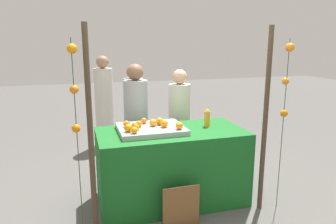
{
  "coord_description": "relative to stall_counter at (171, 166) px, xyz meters",
  "views": [
    {
      "loc": [
        -1.07,
        -3.51,
        1.97
      ],
      "look_at": [
        0.0,
        0.15,
        1.11
      ],
      "focal_mm": 33.66,
      "sensor_mm": 36.0,
      "label": 1
    }
  ],
  "objects": [
    {
      "name": "orange_10",
      "position": [
        -0.44,
        -0.08,
        0.55
      ],
      "size": [
        0.07,
        0.07,
        0.07
      ],
      "primitive_type": "sphere",
      "color": "orange",
      "rests_on": "orange_tray"
    },
    {
      "name": "orange_7",
      "position": [
        -0.53,
        0.1,
        0.56
      ],
      "size": [
        0.08,
        0.08,
        0.08
      ],
      "primitive_type": "sphere",
      "color": "orange",
      "rests_on": "orange_tray"
    },
    {
      "name": "juice_bottle",
      "position": [
        0.49,
        0.07,
        0.56
      ],
      "size": [
        0.07,
        0.07,
        0.22
      ],
      "color": "orange",
      "rests_on": "stall_counter"
    },
    {
      "name": "vendor_left",
      "position": [
        -0.29,
        0.75,
        0.32
      ],
      "size": [
        0.34,
        0.34,
        1.68
      ],
      "color": "#99999E",
      "rests_on": "ground_plane"
    },
    {
      "name": "orange_4",
      "position": [
        -0.22,
        0.05,
        0.56
      ],
      "size": [
        0.09,
        0.09,
        0.09
      ],
      "primitive_type": "sphere",
      "color": "orange",
      "rests_on": "orange_tray"
    },
    {
      "name": "orange_6",
      "position": [
        -0.12,
        0.09,
        0.56
      ],
      "size": [
        0.09,
        0.09,
        0.09
      ],
      "primitive_type": "sphere",
      "color": "orange",
      "rests_on": "orange_tray"
    },
    {
      "name": "orange_0",
      "position": [
        0.04,
        -0.17,
        0.56
      ],
      "size": [
        0.09,
        0.09,
        0.09
      ],
      "primitive_type": "sphere",
      "color": "orange",
      "rests_on": "orange_tray"
    },
    {
      "name": "canopy_post_left",
      "position": [
        -0.97,
        -0.48,
        0.62
      ],
      "size": [
        0.06,
        0.06,
        2.15
      ],
      "primitive_type": "cylinder",
      "color": "#473828",
      "rests_on": "ground_plane"
    },
    {
      "name": "orange_8",
      "position": [
        -0.39,
        0.06,
        0.56
      ],
      "size": [
        0.08,
        0.08,
        0.08
      ],
      "primitive_type": "sphere",
      "color": "orange",
      "rests_on": "orange_tray"
    },
    {
      "name": "orange_1",
      "position": [
        -0.45,
        0.01,
        0.55
      ],
      "size": [
        0.07,
        0.07,
        0.07
      ],
      "primitive_type": "sphere",
      "color": "orange",
      "rests_on": "orange_tray"
    },
    {
      "name": "garland_strand_right",
      "position": [
        1.17,
        -0.53,
        1.11
      ],
      "size": [
        0.1,
        0.1,
        2.01
      ],
      "color": "#2D4C23",
      "rests_on": "ground_plane"
    },
    {
      "name": "orange_5",
      "position": [
        -0.29,
        0.2,
        0.55
      ],
      "size": [
        0.07,
        0.07,
        0.07
      ],
      "primitive_type": "sphere",
      "color": "orange",
      "rests_on": "orange_tray"
    },
    {
      "name": "ground_plane",
      "position": [
        0.0,
        0.0,
        -0.46
      ],
      "size": [
        24.0,
        24.0,
        0.0
      ],
      "primitive_type": "plane",
      "color": "#565451"
    },
    {
      "name": "orange_tray",
      "position": [
        -0.24,
        0.04,
        0.49
      ],
      "size": [
        0.78,
        0.62,
        0.06
      ],
      "primitive_type": "cube",
      "color": "#9EA0A5",
      "rests_on": "stall_counter"
    },
    {
      "name": "garland_strand_left",
      "position": [
        -1.09,
        -0.52,
        1.09
      ],
      "size": [
        0.1,
        0.1,
        2.01
      ],
      "color": "#2D4C23",
      "rests_on": "ground_plane"
    },
    {
      "name": "chalkboard_sign",
      "position": [
        -0.07,
        -0.59,
        -0.23
      ],
      "size": [
        0.41,
        0.03,
        0.48
      ],
      "color": "brown",
      "rests_on": "ground_plane"
    },
    {
      "name": "crowd_person_0",
      "position": [
        -0.18,
        1.57,
        0.29
      ],
      "size": [
        0.32,
        0.32,
        1.6
      ],
      "color": "#99999E",
      "rests_on": "ground_plane"
    },
    {
      "name": "orange_9",
      "position": [
        -0.54,
        -0.11,
        0.56
      ],
      "size": [
        0.09,
        0.09,
        0.09
      ],
      "primitive_type": "sphere",
      "color": "orange",
      "rests_on": "orange_tray"
    },
    {
      "name": "stall_counter",
      "position": [
        0.0,
        0.0,
        0.0
      ],
      "size": [
        1.78,
        0.89,
        0.91
      ],
      "primitive_type": "cube",
      "color": "#196023",
      "rests_on": "ground_plane"
    },
    {
      "name": "crowd_person_1",
      "position": [
        -0.59,
        2.42,
        0.34
      ],
      "size": [
        0.34,
        0.34,
        1.72
      ],
      "color": "beige",
      "rests_on": "ground_plane"
    },
    {
      "name": "orange_2",
      "position": [
        -0.1,
        -0.03,
        0.56
      ],
      "size": [
        0.09,
        0.09,
        0.09
      ],
      "primitive_type": "sphere",
      "color": "orange",
      "rests_on": "orange_tray"
    },
    {
      "name": "canopy_post_right",
      "position": [
        0.97,
        -0.48,
        0.62
      ],
      "size": [
        0.06,
        0.06,
        2.15
      ],
      "primitive_type": "cylinder",
      "color": "#473828",
      "rests_on": "ground_plane"
    },
    {
      "name": "orange_3",
      "position": [
        -0.49,
        -0.19,
        0.55
      ],
      "size": [
        0.07,
        0.07,
        0.07
      ],
      "primitive_type": "sphere",
      "color": "orange",
      "rests_on": "orange_tray"
    },
    {
      "name": "vendor_right",
      "position": [
        0.35,
        0.77,
        0.28
      ],
      "size": [
        0.32,
        0.32,
        1.58
      ],
      "color": "beige",
      "rests_on": "ground_plane"
    }
  ]
}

